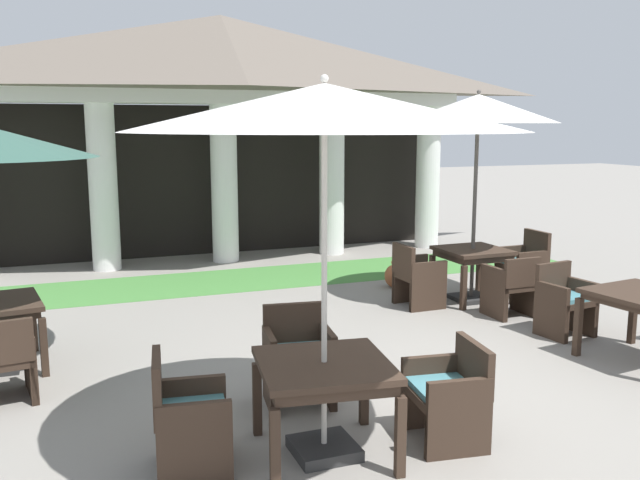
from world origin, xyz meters
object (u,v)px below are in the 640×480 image
terracotta_urn (393,276)px  patio_umbrella_near_foreground (324,111)px  patio_umbrella_mid_left (478,111)px  patio_chair_mid_left_east (524,266)px  patio_chair_far_back_north (564,302)px  patio_table_mid_left (473,256)px  patio_chair_mid_left_south (511,286)px  patio_chair_mid_left_west (417,277)px  patio_table_near_foreground (324,374)px  patio_chair_near_foreground_north (298,358)px  patio_chair_near_foreground_west (187,418)px  patio_chair_near_foreground_east (449,395)px

terracotta_urn → patio_umbrella_near_foreground: bearing=-122.3°
patio_umbrella_mid_left → patio_chair_mid_left_east: patio_umbrella_mid_left is taller
patio_umbrella_mid_left → patio_chair_far_back_north: (0.11, -1.80, -2.27)m
patio_table_mid_left → patio_chair_mid_left_south: 0.93m
patio_umbrella_mid_left → patio_chair_mid_left_west: patio_umbrella_mid_left is taller
patio_table_mid_left → patio_chair_far_back_north: patio_chair_far_back_north is taller
patio_table_mid_left → patio_chair_mid_left_east: 0.93m
patio_umbrella_near_foreground → patio_chair_far_back_north: (3.77, 1.78, -2.19)m
patio_chair_far_back_north → patio_table_near_foreground: bearing=17.9°
patio_chair_near_foreground_north → patio_table_mid_left: 4.37m
patio_umbrella_near_foreground → patio_umbrella_mid_left: size_ratio=0.96×
patio_chair_mid_left_east → terracotta_urn: size_ratio=2.22×
patio_chair_near_foreground_west → patio_umbrella_mid_left: patio_umbrella_mid_left is taller
terracotta_urn → patio_chair_far_back_north: bearing=-74.8°
patio_chair_near_foreground_east → patio_chair_mid_left_west: bearing=-17.4°
patio_chair_mid_left_east → patio_chair_mid_left_south: bearing=134.8°
patio_chair_mid_left_west → patio_chair_mid_left_east: bearing=90.0°
patio_chair_near_foreground_north → patio_chair_mid_left_west: 3.66m
patio_chair_near_foreground_north → patio_chair_mid_left_east: bearing=-141.8°
patio_chair_near_foreground_north → patio_umbrella_mid_left: 4.91m
patio_chair_near_foreground_east → patio_chair_mid_left_west: (1.75, 3.70, 0.03)m
patio_chair_mid_left_west → patio_chair_near_foreground_west: bearing=-48.7°
patio_chair_mid_left_south → patio_umbrella_mid_left: bearing=90.0°
patio_chair_near_foreground_north → patio_table_mid_left: size_ratio=0.97×
patio_umbrella_near_foreground → patio_chair_mid_left_south: patio_umbrella_near_foreground is taller
patio_chair_near_foreground_north → patio_chair_mid_left_south: 3.91m
patio_table_mid_left → patio_chair_mid_left_south: size_ratio=1.11×
patio_umbrella_near_foreground → patio_chair_mid_left_west: 5.01m
patio_umbrella_near_foreground → patio_chair_mid_left_east: 6.20m
patio_chair_near_foreground_east → patio_table_mid_left: (2.65, 3.72, 0.26)m
patio_table_near_foreground → patio_chair_mid_left_east: bearing=38.3°
patio_chair_mid_left_south → patio_chair_far_back_north: 0.90m
patio_table_near_foreground → patio_chair_near_foreground_west: size_ratio=1.24×
patio_chair_mid_left_south → patio_chair_mid_left_east: patio_chair_mid_left_east is taller
patio_table_near_foreground → patio_chair_near_foreground_east: 1.05m
patio_umbrella_near_foreground → terracotta_urn: (2.97, 4.70, -2.42)m
patio_umbrella_near_foreground → patio_chair_near_foreground_north: 2.40m
patio_umbrella_near_foreground → patio_chair_near_foreground_north: (0.14, 1.01, -2.17)m
patio_table_near_foreground → terracotta_urn: 5.58m
patio_chair_near_foreground_west → terracotta_urn: 6.06m
patio_chair_near_foreground_west → terracotta_urn: bearing=146.7°
patio_chair_far_back_north → patio_table_mid_left: bearing=-94.0°
patio_umbrella_near_foreground → patio_table_mid_left: (3.66, 3.58, -1.95)m
patio_chair_mid_left_east → patio_table_near_foreground: bearing=127.2°
patio_chair_near_foreground_west → patio_chair_mid_left_east: size_ratio=0.93×
patio_chair_near_foreground_north → patio_chair_mid_left_east: size_ratio=0.93×
terracotta_urn → patio_chair_mid_left_east: bearing=-34.8°
patio_chair_near_foreground_north → patio_chair_mid_left_west: (2.62, 2.56, -0.01)m
patio_table_mid_left → terracotta_urn: size_ratio=2.13×
patio_chair_mid_left_east → patio_chair_far_back_north: size_ratio=1.11×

